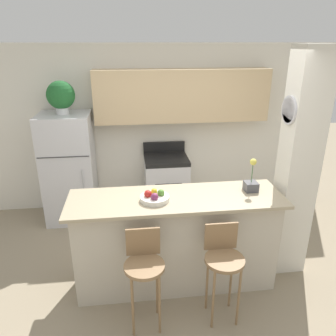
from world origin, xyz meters
TOP-DOWN VIEW (x-y plane):
  - ground_plane at (0.00, 0.00)m, footprint 14.00×14.00m
  - wall_back at (0.15, 1.96)m, footprint 5.60×0.38m
  - pillar_right at (1.36, 0.13)m, footprint 0.38×0.32m
  - counter_bar at (0.00, 0.00)m, footprint 2.24×0.68m
  - refrigerator at (-1.35, 1.65)m, footprint 0.73×0.68m
  - stove_range at (0.09, 1.69)m, footprint 0.66×0.62m
  - bar_stool_left at (-0.37, -0.53)m, footprint 0.38×0.38m
  - bar_stool_right at (0.37, -0.53)m, footprint 0.38×0.38m
  - potted_plant_on_fridge at (-1.35, 1.65)m, footprint 0.38×0.38m
  - orchid_vase at (0.82, 0.06)m, footprint 0.14×0.14m
  - fruit_bowl at (-0.23, -0.04)m, footprint 0.30×0.30m

SIDE VIEW (x-z plane):
  - ground_plane at x=0.00m, z-range 0.00..0.00m
  - stove_range at x=0.09m, z-range -0.07..1.00m
  - counter_bar at x=0.00m, z-range 0.00..1.07m
  - bar_stool_left at x=-0.37m, z-range 0.17..1.14m
  - bar_stool_right at x=0.37m, z-range 0.17..1.14m
  - refrigerator at x=-1.35m, z-range 0.00..1.62m
  - fruit_bowl at x=-0.23m, z-range 1.05..1.16m
  - orchid_vase at x=0.82m, z-range 0.98..1.34m
  - pillar_right at x=1.36m, z-range 0.01..2.56m
  - wall_back at x=0.15m, z-range 0.23..2.78m
  - potted_plant_on_fridge at x=-1.35m, z-range 1.65..2.10m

